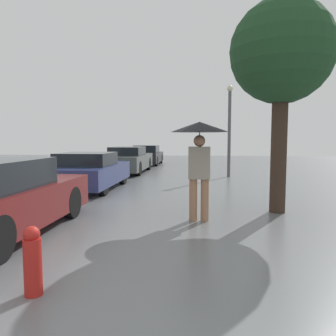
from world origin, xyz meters
TOP-DOWN VIEW (x-y plane):
  - pedestrian at (0.21, 4.42)m, footprint 1.11×1.11m
  - parked_car_second at (-3.34, 8.26)m, footprint 1.84×3.87m
  - parked_car_third at (-3.19, 13.54)m, footprint 1.68×4.53m
  - parked_car_farthest at (-3.10, 18.57)m, footprint 1.67×3.87m
  - tree at (1.93, 5.36)m, footprint 2.19×2.19m
  - street_lamp at (1.47, 12.18)m, footprint 0.25×0.25m
  - fire_hydrant at (-1.48, 1.17)m, footprint 0.18×0.18m

SIDE VIEW (x-z plane):
  - fire_hydrant at x=-1.48m, z-range 0.00..0.72m
  - parked_car_farthest at x=-3.10m, z-range -0.04..1.17m
  - parked_car_second at x=-3.34m, z-range -0.02..1.16m
  - parked_car_third at x=-3.19m, z-range -0.02..1.22m
  - pedestrian at x=0.21m, z-range 0.58..2.51m
  - street_lamp at x=1.47m, z-range 0.28..4.12m
  - tree at x=1.93m, z-range 1.12..5.66m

